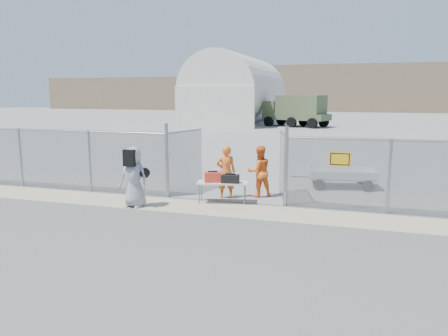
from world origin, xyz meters
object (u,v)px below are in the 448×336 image
(folding_table, at_px, (223,192))
(utility_trailer, at_px, (341,178))
(visitor, at_px, (134,177))
(security_worker_left, at_px, (226,172))
(security_worker_right, at_px, (259,172))

(folding_table, height_order, utility_trailer, utility_trailer)
(visitor, bearing_deg, folding_table, 29.07)
(folding_table, relative_size, security_worker_left, 0.90)
(utility_trailer, bearing_deg, security_worker_left, -151.48)
(visitor, bearing_deg, security_worker_left, 41.13)
(visitor, bearing_deg, utility_trailer, 40.39)
(visitor, height_order, utility_trailer, visitor)
(security_worker_right, relative_size, utility_trailer, 0.57)
(utility_trailer, bearing_deg, visitor, -151.00)
(folding_table, distance_m, visitor, 2.83)
(security_worker_right, height_order, utility_trailer, security_worker_right)
(folding_table, xyz_separation_m, utility_trailer, (3.54, 3.54, 0.03))
(security_worker_right, bearing_deg, folding_table, 18.12)
(folding_table, bearing_deg, security_worker_right, 39.50)
(folding_table, bearing_deg, visitor, -164.54)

